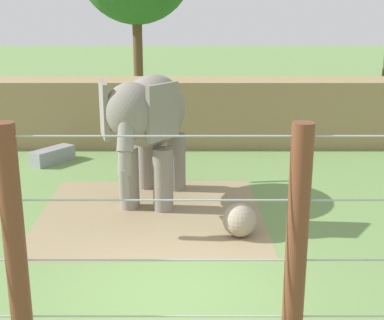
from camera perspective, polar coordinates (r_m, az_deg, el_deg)
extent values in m
plane|color=#6B8E4C|center=(9.17, -2.17, -13.81)|extent=(120.00, 120.00, 0.00)
cube|color=#937F5B|center=(12.33, -4.50, -5.76)|extent=(5.17, 4.89, 0.01)
cube|color=#997F56|center=(18.42, -1.12, 5.16)|extent=(36.00, 1.80, 2.22)
cylinder|color=gray|center=(12.33, -3.23, -2.09)|extent=(0.46, 0.46, 1.48)
cylinder|color=gray|center=(12.54, -6.85, -1.88)|extent=(0.46, 0.46, 1.48)
cylinder|color=gray|center=(13.73, -1.78, -0.18)|extent=(0.46, 0.46, 1.48)
cylinder|color=gray|center=(13.92, -5.05, -0.02)|extent=(0.46, 0.46, 1.48)
ellipsoid|color=gray|center=(12.78, -4.33, 5.26)|extent=(1.94, 2.96, 1.69)
ellipsoid|color=gray|center=(11.09, -6.58, 5.13)|extent=(1.33, 1.24, 1.22)
cube|color=gray|center=(11.03, -3.26, 5.15)|extent=(0.64, 0.84, 1.16)
cube|color=gray|center=(11.39, -9.49, 5.30)|extent=(0.34, 0.94, 1.16)
cylinder|color=gray|center=(10.76, -7.19, 2.41)|extent=(0.42, 0.57, 0.66)
cylinder|color=gray|center=(10.76, -7.30, -0.15)|extent=(0.34, 0.42, 0.62)
cylinder|color=gray|center=(10.81, -7.36, -2.49)|extent=(0.25, 0.25, 0.58)
cylinder|color=gray|center=(14.26, -2.78, 5.97)|extent=(0.16, 0.33, 0.84)
sphere|color=gray|center=(11.08, 4.99, -6.38)|extent=(0.70, 0.70, 0.70)
cylinder|color=brown|center=(6.15, -18.14, -12.15)|extent=(0.23, 0.23, 3.46)
cylinder|color=brown|center=(5.96, 10.76, -12.52)|extent=(0.23, 0.23, 3.46)
cylinder|color=#B7B7BC|center=(6.09, -3.25, -16.30)|extent=(10.63, 0.02, 0.02)
cylinder|color=#B7B7BC|center=(5.76, -3.36, -10.61)|extent=(10.63, 0.02, 0.02)
cylinder|color=#B7B7BC|center=(5.49, -3.47, -4.30)|extent=(10.63, 0.02, 0.02)
cylinder|color=#B7B7BC|center=(5.30, -3.59, 2.56)|extent=(10.63, 0.02, 0.02)
cube|color=gray|center=(16.81, -14.77, 0.46)|extent=(1.21, 1.44, 0.44)
cylinder|color=brown|center=(25.17, -5.89, 10.40)|extent=(0.44, 0.44, 4.34)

